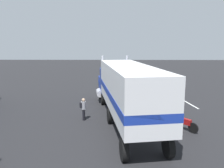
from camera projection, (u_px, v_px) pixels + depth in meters
The scene contains 6 objects.
ground_plane at pixel (118, 103), 21.17m from camera, with size 120.00×120.00×0.00m, color #232326.
lane_stripe_near at pixel (162, 114), 17.68m from camera, with size 4.40×0.16×0.01m, color silver.
lane_stripe_mid at pixel (187, 102), 21.35m from camera, with size 4.40×0.16×0.01m, color silver.
semi_truck at pixel (125, 87), 15.62m from camera, with size 14.38×4.88×4.50m.
person_bystander at pixel (83, 108), 16.26m from camera, with size 0.37×0.47×1.63m.
motorcycle at pixel (183, 123), 14.46m from camera, with size 1.64×1.48×1.12m.
Camera 1 is at (-20.54, 0.20, 5.47)m, focal length 35.85 mm.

